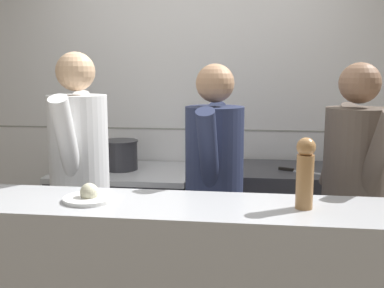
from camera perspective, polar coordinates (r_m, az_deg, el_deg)
name	(u,v)px	position (r m, az deg, el deg)	size (l,w,h in m)	color
wall_back_tiled	(198,111)	(3.72, 0.81, 4.23)	(8.00, 0.06, 2.60)	white
oven_range	(126,224)	(3.61, -8.37, -10.03)	(1.03, 0.71, 0.88)	#38383D
prep_counter	(282,229)	(3.49, 11.36, -10.52)	(1.33, 0.65, 0.92)	#38383D
stock_pot	(120,154)	(3.49, -9.09, -1.28)	(0.28, 0.28, 0.23)	#2D2D33
chefs_knife	(297,171)	(3.28, 13.20, -3.34)	(0.32, 0.16, 0.02)	#B7BABF
plated_dish_main	(89,196)	(2.11, -12.91, -6.48)	(0.24, 0.24, 0.08)	white
pepper_mill	(305,172)	(1.97, 14.17, -3.42)	(0.08, 0.08, 0.31)	#AD7A47
chef_head_cook	(80,181)	(2.83, -14.04, -4.52)	(0.38, 0.76, 1.74)	black
chef_sous	(214,191)	(2.66, 2.83, -5.96)	(0.36, 0.73, 1.67)	black
chef_line	(353,197)	(2.68, 19.76, -6.35)	(0.43, 0.73, 1.68)	black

